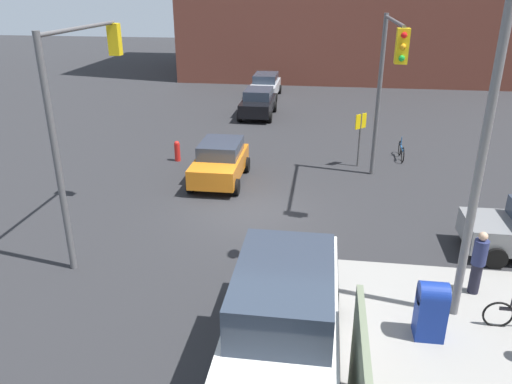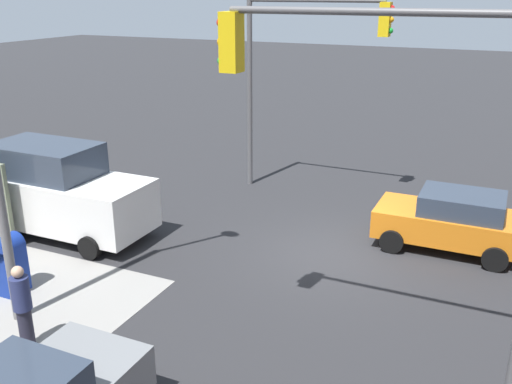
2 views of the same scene
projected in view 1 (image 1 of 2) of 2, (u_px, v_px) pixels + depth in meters
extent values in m
plane|color=#28282B|center=(252.00, 211.00, 17.83)|extent=(120.00, 120.00, 0.00)
cylinder|color=#59595B|center=(378.00, 98.00, 20.10)|extent=(0.18, 0.18, 6.50)
cylinder|color=#59595B|center=(394.00, 21.00, 16.56)|extent=(5.11, 0.12, 0.12)
cube|color=yellow|center=(402.00, 46.00, 14.43)|extent=(0.32, 0.36, 1.00)
sphere|color=red|center=(404.00, 35.00, 14.15)|extent=(0.18, 0.18, 0.18)
sphere|color=orange|center=(403.00, 47.00, 14.27)|extent=(0.18, 0.18, 0.18)
sphere|color=green|center=(402.00, 58.00, 14.39)|extent=(0.18, 0.18, 0.18)
cylinder|color=#59595B|center=(57.00, 160.00, 13.04)|extent=(0.18, 0.18, 6.50)
cylinder|color=#59595B|center=(80.00, 28.00, 13.89)|extent=(4.52, 0.12, 0.12)
cube|color=yellow|center=(115.00, 39.00, 16.16)|extent=(0.32, 0.36, 1.00)
sphere|color=red|center=(116.00, 29.00, 16.20)|extent=(0.18, 0.18, 0.18)
sphere|color=orange|center=(117.00, 39.00, 16.32)|extent=(0.18, 0.18, 0.18)
sphere|color=green|center=(118.00, 49.00, 16.45)|extent=(0.18, 0.18, 0.18)
cylinder|color=slate|center=(481.00, 160.00, 10.79)|extent=(0.20, 0.20, 8.00)
cylinder|color=#4C4C4C|center=(359.00, 140.00, 21.79)|extent=(0.08, 0.08, 2.40)
cube|color=yellow|center=(361.00, 121.00, 21.46)|extent=(0.48, 0.48, 0.64)
cube|color=navy|center=(430.00, 315.00, 11.30)|extent=(0.56, 0.64, 1.15)
cylinder|color=navy|center=(434.00, 294.00, 11.07)|extent=(0.56, 0.64, 0.56)
cylinder|color=red|center=(177.00, 152.00, 22.78)|extent=(0.26, 0.26, 0.80)
sphere|color=red|center=(177.00, 144.00, 22.62)|extent=(0.24, 0.24, 0.24)
cylinder|color=black|center=(495.00, 258.00, 14.18)|extent=(0.22, 0.64, 0.64)
cylinder|color=black|center=(478.00, 229.00, 15.82)|extent=(0.22, 0.64, 0.64)
cube|color=black|center=(258.00, 105.00, 30.29)|extent=(3.97, 1.80, 0.75)
cube|color=#2D3847|center=(258.00, 94.00, 30.33)|extent=(2.22, 1.58, 0.55)
cylinder|color=black|center=(270.00, 117.00, 29.09)|extent=(0.64, 0.22, 0.64)
cylinder|color=black|center=(239.00, 116.00, 29.32)|extent=(0.64, 0.22, 0.64)
cylinder|color=black|center=(275.00, 107.00, 31.55)|extent=(0.64, 0.22, 0.64)
cylinder|color=black|center=(247.00, 106.00, 31.78)|extent=(0.64, 0.22, 0.64)
cube|color=#B7BABF|center=(265.00, 88.00, 35.41)|extent=(4.41, 1.80, 0.75)
cube|color=#2D3847|center=(266.00, 78.00, 35.48)|extent=(2.47, 1.58, 0.55)
cylinder|color=black|center=(275.00, 98.00, 34.07)|extent=(0.64, 0.22, 0.64)
cylinder|color=black|center=(249.00, 97.00, 34.30)|extent=(0.64, 0.22, 0.64)
cylinder|color=black|center=(280.00, 89.00, 36.81)|extent=(0.64, 0.22, 0.64)
cylinder|color=black|center=(256.00, 89.00, 37.04)|extent=(0.64, 0.22, 0.64)
cube|color=orange|center=(220.00, 165.00, 20.26)|extent=(3.80, 1.80, 0.75)
cube|color=#2D3847|center=(221.00, 148.00, 20.29)|extent=(2.13, 1.58, 0.55)
cylinder|color=black|center=(236.00, 187.00, 19.11)|extent=(0.64, 0.22, 0.64)
cylinder|color=black|center=(190.00, 185.00, 19.34)|extent=(0.64, 0.22, 0.64)
cylinder|color=black|center=(247.00, 165.00, 21.47)|extent=(0.64, 0.22, 0.64)
cylinder|color=black|center=(206.00, 163.00, 21.70)|extent=(0.64, 0.22, 0.64)
cube|color=white|center=(285.00, 324.00, 10.32)|extent=(5.40, 2.10, 1.40)
cube|color=#2D3847|center=(284.00, 288.00, 9.48)|extent=(3.02, 1.85, 0.90)
cylinder|color=black|center=(248.00, 297.00, 12.40)|extent=(0.64, 0.22, 0.64)
cylinder|color=black|center=(334.00, 304.00, 12.13)|extent=(0.64, 0.22, 0.64)
cylinder|color=navy|center=(480.00, 252.00, 12.69)|extent=(0.36, 0.36, 0.68)
sphere|color=tan|center=(483.00, 236.00, 12.51)|extent=(0.23, 0.23, 0.23)
cylinder|color=#1E1E2D|center=(475.00, 278.00, 12.99)|extent=(0.28, 0.28, 0.86)
torus|color=black|center=(498.00, 315.00, 11.72)|extent=(0.05, 0.71, 0.71)
cylinder|color=black|center=(512.00, 301.00, 11.53)|extent=(0.04, 0.04, 0.40)
torus|color=black|center=(403.00, 155.00, 22.66)|extent=(0.71, 0.05, 0.71)
torus|color=black|center=(400.00, 148.00, 23.61)|extent=(0.71, 0.05, 0.71)
cube|color=#1E5999|center=(402.00, 148.00, 23.07)|extent=(1.04, 0.04, 0.08)
cylinder|color=#1E5999|center=(402.00, 141.00, 23.23)|extent=(0.04, 0.04, 0.40)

